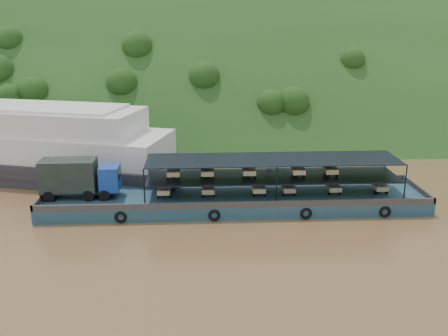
{
  "coord_description": "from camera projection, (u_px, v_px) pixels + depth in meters",
  "views": [
    {
      "loc": [
        -4.43,
        -42.29,
        16.76
      ],
      "look_at": [
        -2.0,
        3.0,
        3.2
      ],
      "focal_mm": 40.0,
      "sensor_mm": 36.0,
      "label": 1
    }
  ],
  "objects": [
    {
      "name": "cargo_barge",
      "position": [
        219.0,
        195.0,
        46.14
      ],
      "size": [
        35.0,
        7.18,
        4.75
      ],
      "color": "#15374A",
      "rests_on": "ground"
    },
    {
      "name": "passenger_ferry",
      "position": [
        22.0,
        144.0,
        55.39
      ],
      "size": [
        40.03,
        19.99,
        7.87
      ],
      "rotation": [
        0.0,
        0.0,
        -0.28
      ],
      "color": "black",
      "rests_on": "ground"
    },
    {
      "name": "hillside",
      "position": [
        225.0,
        128.0,
        79.93
      ],
      "size": [
        140.0,
        39.6,
        39.6
      ],
      "primitive_type": "cube",
      "rotation": [
        0.79,
        0.0,
        0.0
      ],
      "color": "#193513",
      "rests_on": "ground"
    },
    {
      "name": "ground",
      "position": [
        248.0,
        211.0,
        45.49
      ],
      "size": [
        160.0,
        160.0,
        0.0
      ],
      "primitive_type": "plane",
      "color": "brown",
      "rests_on": "ground"
    }
  ]
}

